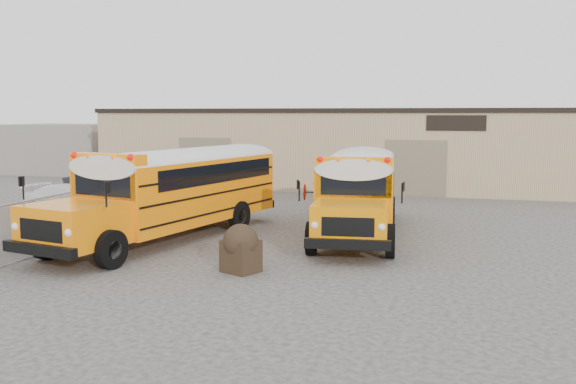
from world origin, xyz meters
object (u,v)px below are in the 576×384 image
(tarp_bundle, at_px, (241,247))
(car_dark, at_px, (104,184))
(school_bus_left, at_px, (267,171))
(school_bus_right, at_px, (366,170))
(car_white, at_px, (72,201))

(tarp_bundle, distance_m, car_dark, 17.91)
(school_bus_left, distance_m, tarp_bundle, 10.91)
(school_bus_right, bearing_deg, car_white, -152.78)
(school_bus_left, relative_size, car_white, 2.41)
(school_bus_right, xyz_separation_m, tarp_bundle, (-1.39, -13.22, -1.05))
(car_white, xyz_separation_m, car_dark, (-2.05, 5.77, 0.05))
(tarp_bundle, height_order, car_dark, car_dark)
(school_bus_left, height_order, school_bus_right, school_bus_left)
(school_bus_right, xyz_separation_m, car_white, (-11.68, -6.01, -1.07))
(school_bus_right, xyz_separation_m, car_dark, (-13.72, -0.24, -1.02))
(school_bus_right, distance_m, car_white, 13.17)
(school_bus_right, height_order, car_white, school_bus_right)
(car_white, bearing_deg, school_bus_right, -51.90)
(tarp_bundle, height_order, car_white, same)
(school_bus_left, height_order, car_white, school_bus_left)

